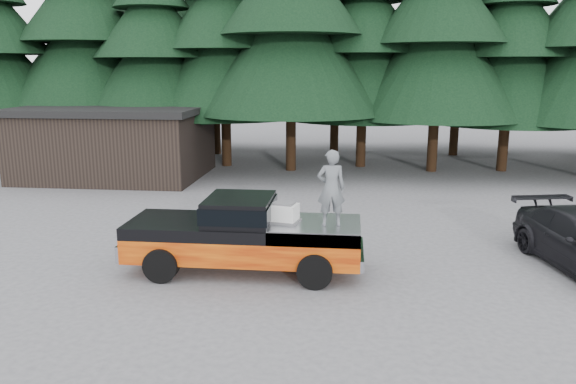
# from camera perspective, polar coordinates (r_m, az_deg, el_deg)

# --- Properties ---
(ground) EXTENTS (120.00, 120.00, 0.00)m
(ground) POSITION_cam_1_polar(r_m,az_deg,el_deg) (14.25, -1.84, -8.28)
(ground) COLOR #4F4F52
(ground) RESTS_ON ground
(pickup_truck) EXTENTS (6.00, 2.04, 1.33)m
(pickup_truck) POSITION_cam_1_polar(r_m,az_deg,el_deg) (14.27, -4.47, -5.45)
(pickup_truck) COLOR orange
(pickup_truck) RESTS_ON ground
(truck_cab) EXTENTS (1.66, 1.90, 0.59)m
(truck_cab) POSITION_cam_1_polar(r_m,az_deg,el_deg) (14.02, -4.94, -1.70)
(truck_cab) COLOR black
(truck_cab) RESTS_ON pickup_truck
(air_compressor) EXTENTS (0.74, 0.65, 0.44)m
(air_compressor) POSITION_cam_1_polar(r_m,az_deg,el_deg) (13.80, -0.39, -2.22)
(air_compressor) COLOR silver
(air_compressor) RESTS_ON pickup_truck
(man_on_bed) EXTENTS (0.73, 0.53, 1.85)m
(man_on_bed) POSITION_cam_1_polar(r_m,az_deg,el_deg) (13.40, 4.40, 0.40)
(man_on_bed) COLOR #595E61
(man_on_bed) RESTS_ON pickup_truck
(utility_building) EXTENTS (8.40, 6.40, 3.30)m
(utility_building) POSITION_cam_1_polar(r_m,az_deg,el_deg) (27.65, -17.06, 4.95)
(utility_building) COLOR black
(utility_building) RESTS_ON ground
(treeline) EXTENTS (60.15, 16.05, 17.50)m
(treeline) POSITION_cam_1_polar(r_m,az_deg,el_deg) (30.53, 3.65, 17.53)
(treeline) COLOR black
(treeline) RESTS_ON ground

